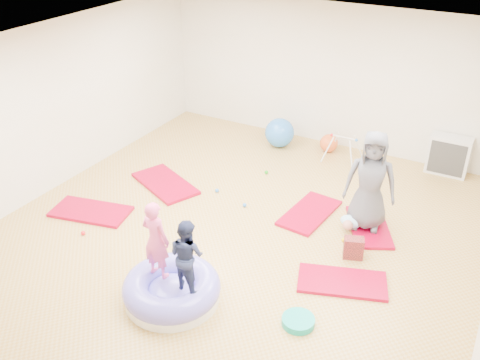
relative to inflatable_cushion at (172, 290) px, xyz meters
The scene contains 19 objects.
room 1.92m from the inflatable_cushion, 89.38° to the left, with size 7.01×8.01×2.81m.
gym_mat_front_left 2.57m from the inflatable_cushion, 156.11° to the left, with size 1.25×0.62×0.05m, color #A3002A.
gym_mat_mid_left 3.01m from the inflatable_cushion, 127.79° to the left, with size 1.31×0.66×0.05m, color #A3002A.
gym_mat_center_back 2.83m from the inflatable_cushion, 74.36° to the left, with size 1.19×0.60×0.05m, color #A3002A.
gym_mat_right 2.26m from the inflatable_cushion, 36.82° to the left, with size 1.17×0.58×0.05m, color #A3002A.
gym_mat_rear_right 3.29m from the inflatable_cushion, 58.35° to the left, with size 1.13×0.57×0.05m, color #A3002A.
inflatable_cushion is the anchor object (origin of this frame).
child_pink 0.77m from the inflatable_cushion, behind, with size 0.39×0.26×1.07m, color #FA5699.
child_navy 0.74m from the inflatable_cushion, ahead, with size 0.47×0.36×0.96m, color #1F274D.
adult_caregiver 3.31m from the inflatable_cushion, 59.22° to the left, with size 0.77×0.50×1.57m, color #4D4F5A.
infant 2.99m from the inflatable_cushion, 60.41° to the left, with size 0.33×0.34×0.19m.
ball_pit_balls 1.83m from the inflatable_cushion, 100.96° to the left, with size 3.59×3.59×0.07m.
exercise_ball_blue 4.87m from the inflatable_cushion, 99.08° to the left, with size 0.59×0.59×0.59m, color blue.
exercise_ball_orange 5.06m from the inflatable_cushion, 87.77° to the left, with size 0.36×0.36×0.36m, color #DD5825.
infant_play_gym 4.84m from the inflatable_cushion, 83.25° to the left, with size 0.66×0.62×0.50m.
cube_shelf 5.78m from the inflatable_cushion, 65.37° to the left, with size 0.72×0.35×0.72m.
balance_disc 1.64m from the inflatable_cushion, 13.20° to the left, with size 0.40×0.40×0.09m, color #0BA399.
backpack 2.63m from the inflatable_cushion, 48.62° to the left, with size 0.28×0.17×0.32m, color #A92927.
yellow_toy 0.38m from the inflatable_cushion, 129.88° to the left, with size 0.20×0.20×0.03m, color #ECC204.
Camera 1 is at (3.29, -5.63, 4.67)m, focal length 40.00 mm.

